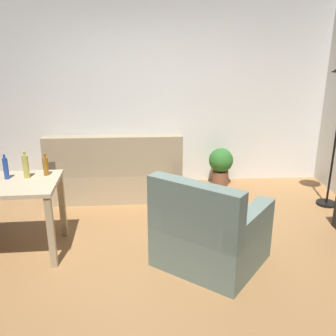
{
  "coord_description": "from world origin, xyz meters",
  "views": [
    {
      "loc": [
        -0.14,
        -3.34,
        2.03
      ],
      "look_at": [
        0.1,
        0.5,
        0.75
      ],
      "focal_mm": 39.96,
      "sensor_mm": 36.0,
      "label": 1
    }
  ],
  "objects_px": {
    "bottle_amber": "(46,166)",
    "bottle_squat": "(26,166)",
    "couch": "(116,175)",
    "armchair": "(209,234)",
    "potted_plant": "(221,164)",
    "bottle_blue": "(6,168)"
  },
  "relations": [
    {
      "from": "bottle_squat",
      "to": "potted_plant",
      "type": "bearing_deg",
      "value": 35.58
    },
    {
      "from": "potted_plant",
      "to": "bottle_squat",
      "type": "height_order",
      "value": "bottle_squat"
    },
    {
      "from": "bottle_amber",
      "to": "bottle_squat",
      "type": "bearing_deg",
      "value": -159.85
    },
    {
      "from": "couch",
      "to": "bottle_amber",
      "type": "height_order",
      "value": "bottle_amber"
    },
    {
      "from": "armchair",
      "to": "bottle_squat",
      "type": "height_order",
      "value": "bottle_squat"
    },
    {
      "from": "couch",
      "to": "bottle_blue",
      "type": "xyz_separation_m",
      "value": [
        -0.96,
        -1.36,
        0.56
      ]
    },
    {
      "from": "bottle_blue",
      "to": "potted_plant",
      "type": "bearing_deg",
      "value": 33.8
    },
    {
      "from": "bottle_squat",
      "to": "bottle_blue",
      "type": "bearing_deg",
      "value": -173.91
    },
    {
      "from": "couch",
      "to": "bottle_blue",
      "type": "relative_size",
      "value": 7.12
    },
    {
      "from": "couch",
      "to": "armchair",
      "type": "bearing_deg",
      "value": 119.04
    },
    {
      "from": "bottle_blue",
      "to": "bottle_squat",
      "type": "xyz_separation_m",
      "value": [
        0.19,
        0.02,
        0.01
      ]
    },
    {
      "from": "potted_plant",
      "to": "bottle_squat",
      "type": "distance_m",
      "value": 2.88
    },
    {
      "from": "couch",
      "to": "armchair",
      "type": "distance_m",
      "value": 2.05
    },
    {
      "from": "armchair",
      "to": "bottle_blue",
      "type": "relative_size",
      "value": 4.92
    },
    {
      "from": "armchair",
      "to": "bottle_amber",
      "type": "xyz_separation_m",
      "value": [
        -1.59,
        0.52,
        0.54
      ]
    },
    {
      "from": "bottle_blue",
      "to": "bottle_amber",
      "type": "height_order",
      "value": "bottle_blue"
    },
    {
      "from": "armchair",
      "to": "bottle_amber",
      "type": "distance_m",
      "value": 1.76
    },
    {
      "from": "potted_plant",
      "to": "bottle_amber",
      "type": "xyz_separation_m",
      "value": [
        -2.13,
        -1.58,
        0.53
      ]
    },
    {
      "from": "bottle_squat",
      "to": "armchair",
      "type": "bearing_deg",
      "value": -14.52
    },
    {
      "from": "couch",
      "to": "bottle_amber",
      "type": "relative_size",
      "value": 7.76
    },
    {
      "from": "bottle_amber",
      "to": "couch",
      "type": "bearing_deg",
      "value": 64.81
    },
    {
      "from": "couch",
      "to": "bottle_squat",
      "type": "height_order",
      "value": "bottle_squat"
    }
  ]
}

